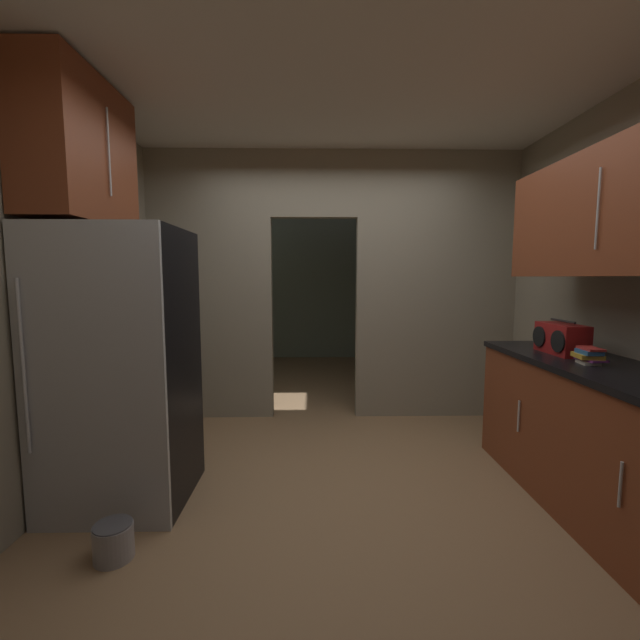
{
  "coord_description": "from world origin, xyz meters",
  "views": [
    {
      "loc": [
        -0.22,
        -2.64,
        1.44
      ],
      "look_at": [
        -0.15,
        0.73,
        1.09
      ],
      "focal_mm": 22.98,
      "sensor_mm": 36.0,
      "label": 1
    }
  ],
  "objects_px": {
    "refrigerator": "(122,367)",
    "book_stack": "(589,356)",
    "boombox": "(561,339)",
    "paint_can": "(114,541)"
  },
  "relations": [
    {
      "from": "boombox",
      "to": "refrigerator",
      "type": "bearing_deg",
      "value": -176.66
    },
    {
      "from": "book_stack",
      "to": "paint_can",
      "type": "height_order",
      "value": "book_stack"
    },
    {
      "from": "refrigerator",
      "to": "boombox",
      "type": "height_order",
      "value": "refrigerator"
    },
    {
      "from": "book_stack",
      "to": "paint_can",
      "type": "relative_size",
      "value": 0.94
    },
    {
      "from": "boombox",
      "to": "paint_can",
      "type": "xyz_separation_m",
      "value": [
        -2.73,
        -0.76,
        -0.93
      ]
    },
    {
      "from": "refrigerator",
      "to": "book_stack",
      "type": "bearing_deg",
      "value": -3.29
    },
    {
      "from": "book_stack",
      "to": "boombox",
      "type": "bearing_deg",
      "value": 84.43
    },
    {
      "from": "refrigerator",
      "to": "book_stack",
      "type": "height_order",
      "value": "refrigerator"
    },
    {
      "from": "paint_can",
      "to": "refrigerator",
      "type": "bearing_deg",
      "value": 107.99
    },
    {
      "from": "boombox",
      "to": "book_stack",
      "type": "height_order",
      "value": "boombox"
    }
  ]
}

